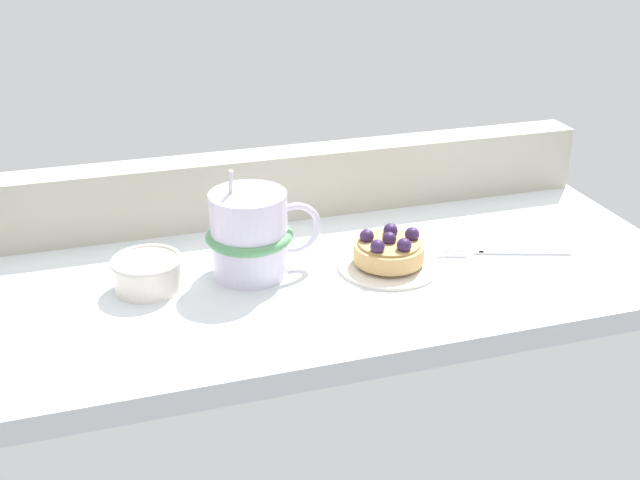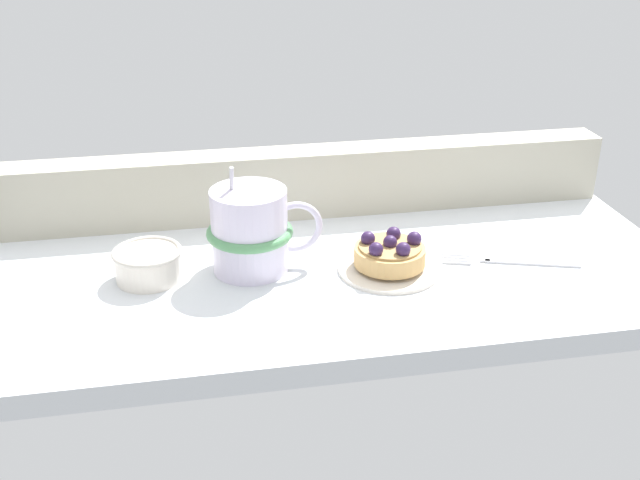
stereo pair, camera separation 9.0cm
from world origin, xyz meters
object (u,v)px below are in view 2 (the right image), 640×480
(coffee_mug, at_px, (251,231))
(dessert_fork, at_px, (509,261))
(raspberry_tart, at_px, (390,252))
(sugar_bowl, at_px, (148,263))
(dessert_plate, at_px, (389,267))

(coffee_mug, bearing_deg, dessert_fork, -7.86)
(raspberry_tart, xyz_separation_m, coffee_mug, (-0.16, 0.03, 0.03))
(coffee_mug, distance_m, sugar_bowl, 0.13)
(dessert_fork, height_order, sugar_bowl, sugar_bowl)
(dessert_fork, bearing_deg, raspberry_tart, 176.64)
(raspberry_tart, height_order, sugar_bowl, raspberry_tart)
(raspberry_tart, bearing_deg, dessert_fork, -3.36)
(dessert_plate, distance_m, dessert_fork, 0.15)
(dessert_plate, height_order, dessert_fork, dessert_plate)
(raspberry_tart, bearing_deg, sugar_bowl, 173.75)
(raspberry_tart, distance_m, sugar_bowl, 0.28)
(raspberry_tart, relative_size, coffee_mug, 0.61)
(dessert_plate, distance_m, raspberry_tart, 0.02)
(dessert_plate, relative_size, sugar_bowl, 1.52)
(raspberry_tart, height_order, coffee_mug, coffee_mug)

